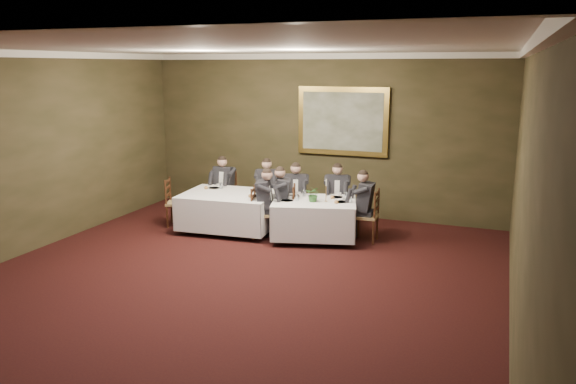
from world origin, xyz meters
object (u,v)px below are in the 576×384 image
Objects in this scene: chair_main_endleft at (263,224)px; painting at (343,121)px; table_main at (314,217)px; diner_main_endleft at (263,212)px; chair_main_endright at (366,227)px; chair_sec_endright at (285,221)px; table_second at (229,209)px; diner_main_endright at (366,215)px; candlestick at (326,193)px; diner_main_backright at (337,204)px; diner_sec_endright at (284,210)px; chair_sec_backleft at (225,204)px; diner_sec_backright at (267,197)px; chair_main_backleft at (296,214)px; chair_main_backright at (337,215)px; chair_sec_endleft at (177,212)px; chair_sec_backright at (268,207)px; diner_sec_backleft at (225,194)px; centerpiece at (314,194)px; diner_main_backleft at (296,203)px.

painting reaches higher than chair_main_endleft.
table_main is 1.36× the size of diner_main_endleft.
chair_main_endright is 1.59m from chair_sec_endright.
diner_main_endright reaches higher than table_second.
candlestick is at bearing 106.92° from chair_main_endright.
diner_main_backright is 1.00× the size of diner_main_endleft.
diner_main_endleft is 0.44m from diner_sec_endright.
chair_sec_backleft is at bearing 159.67° from table_main.
diner_main_endright and diner_sec_backright have the same top height.
chair_main_backleft is at bearing 30.74° from table_second.
table_second is at bearing 11.02° from chair_main_backright.
chair_sec_endleft is at bearing -175.20° from table_second.
chair_sec_backright and chair_sec_endleft have the same top height.
diner_main_endright is 1.00× the size of diner_sec_backleft.
chair_sec_backright is 0.51× the size of painting.
table_main is 1.83× the size of chair_main_backleft.
chair_main_endright is at bearing 15.13° from table_main.
chair_sec_backleft is at bearing 47.69° from chair_sec_endright.
painting is (0.62, 1.20, 1.80)m from chair_main_backleft.
centerpiece is (1.79, -0.05, 0.47)m from table_second.
chair_sec_endright is 1.07m from candlestick.
chair_sec_backright is at bearing -16.15° from chair_main_backright.
centerpiece is at bearing 65.30° from diner_main_backright.
chair_sec_endleft is (-2.32, -0.78, -0.23)m from diner_main_backleft.
chair_main_endright is at bearing 168.38° from chair_sec_backleft.
diner_main_endleft reaches higher than centerpiece.
diner_main_backright is at bearing 49.14° from chair_main_endright.
centerpiece is at bearing 112.82° from diner_main_backleft.
candlestick reaches higher than centerpiece.
chair_sec_backright is 0.74× the size of diner_sec_backright.
chair_sec_backleft is 0.74× the size of diner_sec_backright.
chair_main_backright is at bearing -62.65° from diner_sec_endright.
chair_main_endright is 1.62m from diner_sec_endright.
diner_sec_backleft reaches higher than chair_sec_endright.
diner_main_endleft is at bearing 52.96° from chair_main_backleft.
chair_main_backleft is 0.74× the size of diner_sec_backright.
chair_sec_endleft is (-2.32, -0.79, 0.00)m from chair_main_backleft.
diner_main_endright reaches higher than chair_sec_endright.
chair_sec_endleft is at bearing 1.27° from chair_main_backleft.
diner_sec_endright is (-0.01, -0.00, 0.23)m from chair_sec_endright.
table_main is 2.50m from diner_sec_backleft.
diner_main_endright is at bearing -100.44° from chair_sec_endright.
diner_sec_endright is (0.73, -0.88, 0.23)m from chair_sec_backright.
chair_sec_backright is 1.00× the size of chair_sec_endright.
candlestick is (2.57, -0.85, 0.41)m from diner_sec_backleft.
diner_sec_endright is 0.68× the size of painting.
diner_sec_endright is at bearing 176.45° from candlestick.
diner_main_endleft is 0.51m from chair_sec_endright.
table_second is at bearing 77.31° from diner_sec_endright.
diner_main_backleft is at bearing 142.56° from candlestick.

